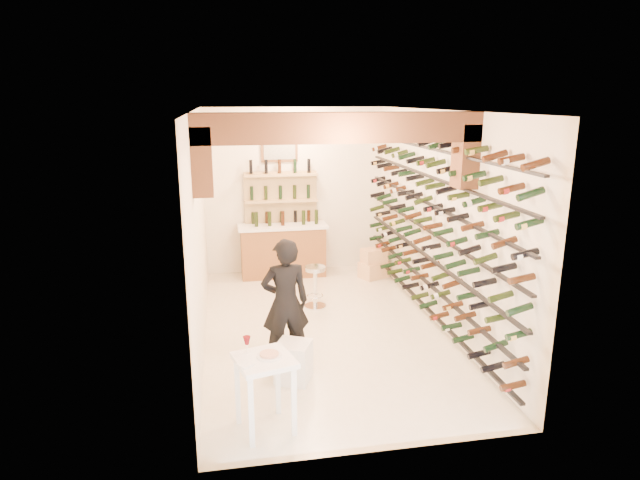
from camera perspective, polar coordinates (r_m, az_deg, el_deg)
The scene contains 11 objects.
ground at distance 8.32m, azimuth 0.38°, elevation -9.22°, with size 6.00×6.00×0.00m, color silver.
room_shell at distance 7.44m, azimuth 0.78°, elevation 6.03°, with size 3.52×6.02×3.21m.
wine_rack at distance 8.24m, azimuth 10.92°, elevation 1.64°, with size 0.32×5.70×2.56m.
back_counter at distance 10.57m, azimuth -3.89°, elevation -0.94°, with size 1.70×0.62×1.29m.
back_shelving at distance 10.65m, azimuth -4.09°, elevation 2.70°, with size 1.40×0.31×2.73m.
tasting_table at distance 5.74m, azimuth -5.84°, elevation -13.44°, with size 0.69×0.69×0.99m.
white_stool at distance 6.82m, azimuth -2.78°, elevation -12.58°, with size 0.39×0.39×0.49m, color white.
person at distance 6.99m, azimuth -3.65°, elevation -6.55°, with size 0.61×0.40×1.68m, color black.
chrome_barstool at distance 8.98m, azimuth -0.51°, elevation -4.59°, with size 0.36×0.36×0.70m.
crate_lower at distance 10.58m, azimuth 5.63°, elevation -3.11°, with size 0.51×0.36×0.31m, color #E4B17D.
crate_upper at distance 10.49m, azimuth 5.67°, elevation -1.63°, with size 0.45×0.31×0.26m, color #E4B17D.
Camera 1 is at (-1.42, -7.48, 3.36)m, focal length 30.63 mm.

